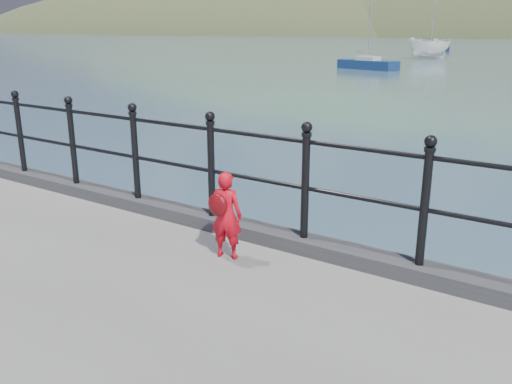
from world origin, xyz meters
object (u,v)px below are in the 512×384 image
Objects in this scene: sailboat_port at (368,65)px; railing at (256,165)px; sailboat_left at (431,49)px; child at (225,214)px; launch_white at (429,48)px.

railing is at bearing -54.74° from sailboat_port.
sailboat_left is at bearing 113.60° from sailboat_port.
sailboat_port is (-13.95, 36.89, -1.12)m from child.
child is 39.45m from sailboat_port.
sailboat_left reaches higher than launch_white.
launch_white is (-14.41, 53.45, -0.76)m from railing.
child is 0.16× the size of launch_white.
child is at bearing -86.27° from railing.
sailboat_left is at bearing 134.23° from launch_white.
sailboat_left is (-5.83, 35.59, -0.00)m from sailboat_port.
sailboat_port reaches higher than sailboat_left.
railing is 2.60× the size of sailboat_left.
railing is 74.56m from sailboat_left.
sailboat_port reaches higher than launch_white.
sailboat_port is at bearing -65.88° from sailboat_left.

